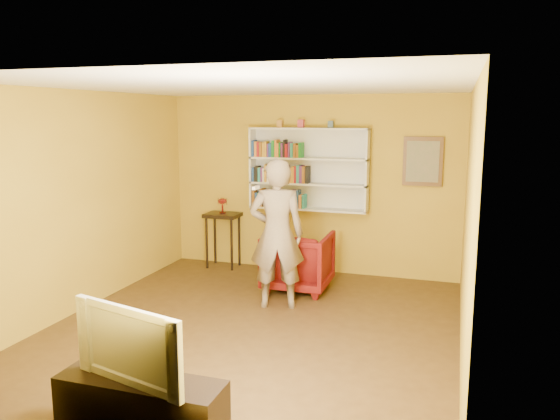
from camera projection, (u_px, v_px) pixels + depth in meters
The scene contains 16 objects.
room_shell at pixel (252, 241), 6.05m from camera, with size 5.30×5.80×2.88m.
bookshelf at pixel (309, 169), 8.21m from camera, with size 1.80×0.29×1.23m.
books_row_lower at pixel (279, 199), 8.33m from camera, with size 0.83×0.19×0.27m.
books_row_middle at pixel (282, 174), 8.25m from camera, with size 0.89×0.19×0.27m.
books_row_upper at pixel (278, 150), 8.20m from camera, with size 0.78×0.18×0.26m.
ornament_left at pixel (280, 124), 8.18m from camera, with size 0.08×0.08×0.11m, color #BD8436.
ornament_centre at pixel (301, 124), 8.07m from camera, with size 0.09×0.09×0.12m, color #AE3A4D.
ornament_right at pixel (331, 124), 7.94m from camera, with size 0.07×0.07×0.10m, color #41586D.
framed_painting at pixel (423, 161), 7.73m from camera, with size 0.55×0.05×0.70m.
console_table at pixel (223, 223), 8.63m from camera, with size 0.53×0.41×0.87m.
ruby_lustre at pixel (222, 203), 8.58m from camera, with size 0.15×0.15×0.24m.
armchair at pixel (298, 261), 7.55m from camera, with size 0.87×0.89×0.81m, color #4E0509.
person at pixel (277, 234), 6.78m from camera, with size 0.69×0.45×1.88m, color #7A6959.
game_remote at pixel (256, 188), 6.43m from camera, with size 0.04×0.15×0.04m, color white.
tv_cabinet at pixel (141, 408), 4.09m from camera, with size 1.29×0.39×0.46m, color black.
television at pixel (138, 342), 4.00m from camera, with size 1.03×0.13×0.59m, color black.
Camera 1 is at (2.13, -5.52, 2.40)m, focal length 35.00 mm.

